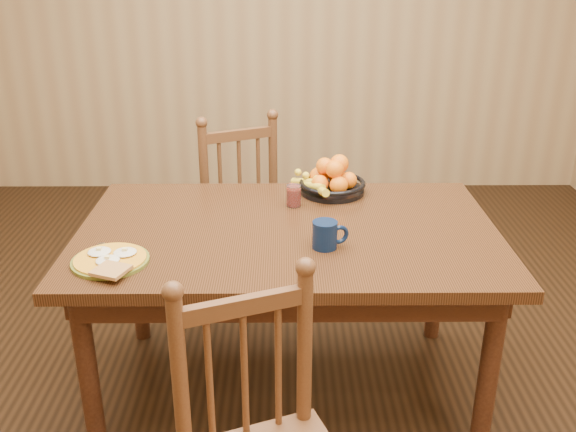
{
  "coord_description": "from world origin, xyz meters",
  "views": [
    {
      "loc": [
        -0.02,
        -2.24,
        1.75
      ],
      "look_at": [
        0.0,
        0.0,
        0.8
      ],
      "focal_mm": 40.0,
      "sensor_mm": 36.0,
      "label": 1
    }
  ],
  "objects_px": {
    "chair_far": "(231,205)",
    "breakfast_plate": "(110,260)",
    "fruit_bowl": "(331,181)",
    "dining_table": "(288,248)",
    "coffee_mug": "(326,234)"
  },
  "relations": [
    {
      "from": "chair_far",
      "to": "breakfast_plate",
      "type": "bearing_deg",
      "value": 51.73
    },
    {
      "from": "fruit_bowl",
      "to": "chair_far",
      "type": "bearing_deg",
      "value": 132.13
    },
    {
      "from": "dining_table",
      "to": "chair_far",
      "type": "xyz_separation_m",
      "value": [
        -0.3,
        0.92,
        -0.19
      ]
    },
    {
      "from": "dining_table",
      "to": "fruit_bowl",
      "type": "relative_size",
      "value": 4.94
    },
    {
      "from": "dining_table",
      "to": "coffee_mug",
      "type": "xyz_separation_m",
      "value": [
        0.13,
        -0.17,
        0.14
      ]
    },
    {
      "from": "fruit_bowl",
      "to": "dining_table",
      "type": "bearing_deg",
      "value": -116.64
    },
    {
      "from": "chair_far",
      "to": "fruit_bowl",
      "type": "relative_size",
      "value": 3.03
    },
    {
      "from": "breakfast_plate",
      "to": "fruit_bowl",
      "type": "distance_m",
      "value": 1.04
    },
    {
      "from": "breakfast_plate",
      "to": "dining_table",
      "type": "bearing_deg",
      "value": 25.52
    },
    {
      "from": "chair_far",
      "to": "fruit_bowl",
      "type": "height_order",
      "value": "chair_far"
    },
    {
      "from": "coffee_mug",
      "to": "breakfast_plate",
      "type": "bearing_deg",
      "value": -170.99
    },
    {
      "from": "coffee_mug",
      "to": "fruit_bowl",
      "type": "bearing_deg",
      "value": 84.29
    },
    {
      "from": "dining_table",
      "to": "breakfast_plate",
      "type": "distance_m",
      "value": 0.68
    },
    {
      "from": "coffee_mug",
      "to": "dining_table",
      "type": "bearing_deg",
      "value": 127.97
    },
    {
      "from": "dining_table",
      "to": "breakfast_plate",
      "type": "height_order",
      "value": "breakfast_plate"
    }
  ]
}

